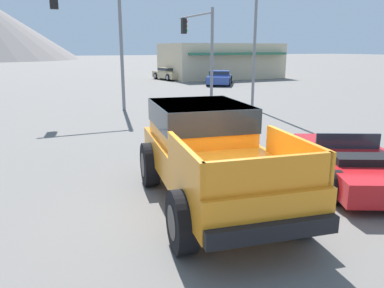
{
  "coord_description": "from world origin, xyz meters",
  "views": [
    {
      "loc": [
        -3.09,
        -5.91,
        2.97
      ],
      "look_at": [
        0.07,
        1.09,
        1.0
      ],
      "focal_mm": 35.0,
      "sensor_mm": 36.0,
      "label": 1
    }
  ],
  "objects_px": {
    "orange_pickup_truck": "(208,148)",
    "parked_car_blue": "(220,77)",
    "parked_car_tan": "(169,73)",
    "red_convertible_car": "(354,164)",
    "traffic_light_crosswalk": "(93,24)",
    "traffic_light_main": "(198,37)"
  },
  "relations": [
    {
      "from": "orange_pickup_truck",
      "to": "parked_car_blue",
      "type": "bearing_deg",
      "value": 69.82
    },
    {
      "from": "parked_car_tan",
      "to": "orange_pickup_truck",
      "type": "bearing_deg",
      "value": 62.57
    },
    {
      "from": "red_convertible_car",
      "to": "parked_car_blue",
      "type": "distance_m",
      "value": 23.69
    },
    {
      "from": "red_convertible_car",
      "to": "parked_car_blue",
      "type": "relative_size",
      "value": 0.99
    },
    {
      "from": "orange_pickup_truck",
      "to": "parked_car_blue",
      "type": "relative_size",
      "value": 1.15
    },
    {
      "from": "red_convertible_car",
      "to": "traffic_light_crosswalk",
      "type": "relative_size",
      "value": 0.77
    },
    {
      "from": "orange_pickup_truck",
      "to": "traffic_light_crosswalk",
      "type": "height_order",
      "value": "traffic_light_crosswalk"
    },
    {
      "from": "traffic_light_main",
      "to": "traffic_light_crosswalk",
      "type": "xyz_separation_m",
      "value": [
        -6.2,
        -1.93,
        0.46
      ]
    },
    {
      "from": "parked_car_tan",
      "to": "parked_car_blue",
      "type": "height_order",
      "value": "parked_car_tan"
    },
    {
      "from": "parked_car_tan",
      "to": "traffic_light_main",
      "type": "bearing_deg",
      "value": 67.53
    },
    {
      "from": "orange_pickup_truck",
      "to": "traffic_light_main",
      "type": "xyz_separation_m",
      "value": [
        6.24,
        13.77,
        2.51
      ]
    },
    {
      "from": "parked_car_blue",
      "to": "traffic_light_main",
      "type": "bearing_deg",
      "value": 87.0
    },
    {
      "from": "orange_pickup_truck",
      "to": "red_convertible_car",
      "type": "bearing_deg",
      "value": 1.97
    },
    {
      "from": "parked_car_tan",
      "to": "traffic_light_crosswalk",
      "type": "distance_m",
      "value": 19.49
    },
    {
      "from": "orange_pickup_truck",
      "to": "parked_car_tan",
      "type": "distance_m",
      "value": 29.97
    },
    {
      "from": "red_convertible_car",
      "to": "traffic_light_crosswalk",
      "type": "height_order",
      "value": "traffic_light_crosswalk"
    },
    {
      "from": "parked_car_blue",
      "to": "traffic_light_main",
      "type": "distance_m",
      "value": 10.24
    },
    {
      "from": "red_convertible_car",
      "to": "parked_car_blue",
      "type": "height_order",
      "value": "parked_car_blue"
    },
    {
      "from": "orange_pickup_truck",
      "to": "red_convertible_car",
      "type": "relative_size",
      "value": 1.17
    },
    {
      "from": "parked_car_blue",
      "to": "traffic_light_main",
      "type": "xyz_separation_m",
      "value": [
        -5.75,
        -7.93,
        2.99
      ]
    },
    {
      "from": "orange_pickup_truck",
      "to": "red_convertible_car",
      "type": "xyz_separation_m",
      "value": [
        3.51,
        -0.42,
        -0.66
      ]
    },
    {
      "from": "red_convertible_car",
      "to": "parked_car_blue",
      "type": "bearing_deg",
      "value": 95.04
    }
  ]
}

